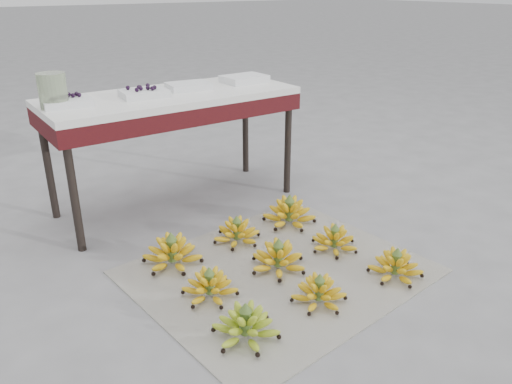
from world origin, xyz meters
TOP-DOWN VIEW (x-y plane):
  - ground at (0.00, 0.00)m, footprint 60.00×60.00m
  - newspaper_mat at (-0.05, 0.04)m, footprint 1.34×1.16m
  - bunch_front_left at (-0.44, -0.27)m, footprint 0.31×0.31m
  - bunch_front_center at (-0.07, -0.26)m, footprint 0.28×0.28m
  - bunch_front_right at (0.35, -0.31)m, footprint 0.24×0.24m
  - bunch_mid_left at (-0.42, 0.04)m, footprint 0.31×0.31m
  - bunch_mid_center at (-0.05, 0.05)m, footprint 0.32×0.32m
  - bunch_mid_right at (0.30, 0.04)m, footprint 0.28×0.28m
  - bunch_back_left at (-0.43, 0.37)m, footprint 0.29×0.29m
  - bunch_back_center at (-0.06, 0.39)m, footprint 0.31×0.31m
  - bunch_back_right at (0.30, 0.40)m, footprint 0.35×0.35m
  - vendor_table at (-0.08, 1.01)m, footprint 1.41×0.56m
  - tray_far_left at (-0.64, 1.02)m, footprint 0.24×0.18m
  - tray_left at (-0.24, 1.00)m, footprint 0.26×0.20m
  - tray_right at (0.05, 1.04)m, footprint 0.26×0.20m
  - tray_far_right at (0.44, 1.04)m, footprint 0.27×0.20m
  - glass_jar at (-0.70, 1.01)m, footprint 0.18×0.18m

SIDE VIEW (x-z plane):
  - ground at x=0.00m, z-range 0.00..0.00m
  - newspaper_mat at x=-0.05m, z-range 0.00..0.01m
  - bunch_front_center at x=-0.07m, z-range -0.02..0.12m
  - bunch_mid_right at x=0.30m, z-range -0.02..0.13m
  - bunch_mid_left at x=-0.42m, z-range -0.02..0.13m
  - bunch_front_right at x=0.35m, z-range -0.02..0.13m
  - bunch_back_center at x=-0.06m, z-range -0.02..0.13m
  - bunch_front_left at x=-0.44m, z-range -0.02..0.14m
  - bunch_mid_center at x=-0.05m, z-range -0.02..0.14m
  - bunch_back_left at x=-0.43m, z-range -0.02..0.15m
  - bunch_back_right at x=0.30m, z-range -0.02..0.15m
  - vendor_table at x=-0.08m, z-range 0.26..0.94m
  - tray_right at x=0.05m, z-range 0.68..0.71m
  - tray_far_left at x=-0.64m, z-range 0.67..0.73m
  - tray_far_right at x=0.44m, z-range 0.68..0.72m
  - tray_left at x=-0.24m, z-range 0.67..0.73m
  - glass_jar at x=-0.70m, z-range 0.68..0.85m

